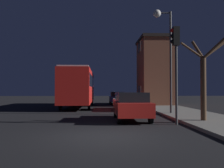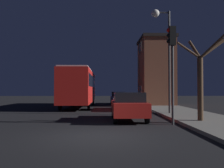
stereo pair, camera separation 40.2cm
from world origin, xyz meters
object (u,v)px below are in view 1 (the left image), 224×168
at_px(streetlamp, 164,37).
at_px(bus, 79,85).
at_px(car_near_lane, 131,106).
at_px(car_far_lane, 117,97).
at_px(car_mid_lane, 126,101).
at_px(traffic_light, 176,55).
at_px(bare_tree, 205,77).

xyz_separation_m(streetlamp, bus, (-6.27, 8.12, -3.05)).
xyz_separation_m(car_near_lane, car_far_lane, (0.25, 15.89, -0.03)).
xyz_separation_m(streetlamp, car_far_lane, (-2.24, 13.19, -4.38)).
distance_m(car_near_lane, car_mid_lane, 7.10).
distance_m(traffic_light, car_mid_lane, 9.35).
distance_m(bus, car_far_lane, 6.61).
relative_size(bare_tree, car_far_lane, 0.95).
bearing_deg(bus, streetlamp, -52.31).
distance_m(car_mid_lane, car_far_lane, 8.80).
bearing_deg(traffic_light, car_mid_lane, 99.66).
bearing_deg(car_far_lane, car_mid_lane, -89.05).
distance_m(streetlamp, bare_tree, 5.05).
height_order(traffic_light, bus, traffic_light).
relative_size(bare_tree, bus, 0.36).
height_order(bare_tree, bus, bare_tree).
relative_size(bus, car_near_lane, 2.78).
distance_m(bare_tree, car_mid_lane, 9.12).
distance_m(bare_tree, car_near_lane, 4.04).
xyz_separation_m(streetlamp, car_near_lane, (-2.49, -2.70, -4.35)).
distance_m(streetlamp, traffic_light, 4.86).
height_order(bare_tree, car_far_lane, bare_tree).
relative_size(car_near_lane, car_mid_lane, 0.92).
bearing_deg(car_far_lane, bus, -128.57).
bearing_deg(streetlamp, bus, 127.69).
bearing_deg(streetlamp, car_far_lane, 99.62).
bearing_deg(bare_tree, traffic_light, -165.17).
bearing_deg(car_mid_lane, bus, 138.25).
xyz_separation_m(traffic_light, bus, (-5.69, 12.59, -1.23)).
bearing_deg(streetlamp, car_near_lane, -132.65).
bearing_deg(bare_tree, bus, 120.90).
relative_size(streetlamp, car_far_lane, 1.54).
bearing_deg(bare_tree, streetlamp, 103.98).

